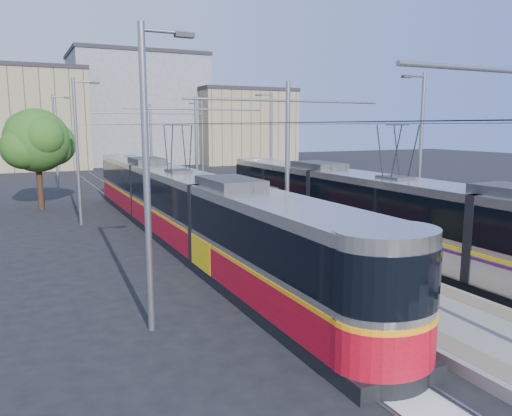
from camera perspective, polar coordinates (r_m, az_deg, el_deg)
ground at (r=15.99m, az=17.82°, el=-11.07°), size 160.00×160.00×0.00m
platform at (r=30.15m, az=-4.83°, el=-0.80°), size 4.00×50.00×0.30m
tactile_strip_left at (r=29.65m, az=-7.46°, el=-0.72°), size 0.70×50.00×0.01m
tactile_strip_right at (r=30.66m, az=-2.30°, el=-0.31°), size 0.70×50.00×0.01m
rails at (r=30.18m, az=-4.83°, el=-1.05°), size 8.71×70.00×0.03m
track_arrow at (r=11.72m, az=14.87°, el=-18.69°), size 1.20×5.00×0.01m
tram_left at (r=24.17m, az=-8.74°, el=0.33°), size 2.43×31.68×5.50m
tram_right at (r=21.64m, az=15.47°, el=-0.55°), size 2.43×29.27×5.50m
catenary at (r=27.05m, az=-2.80°, el=7.38°), size 9.20×70.00×7.00m
street_lamps at (r=33.48m, az=-7.38°, el=7.11°), size 15.18×38.22×8.00m
shelter at (r=25.31m, az=1.54°, el=0.15°), size 0.59×0.96×2.11m
tree at (r=35.62m, az=-23.33°, el=6.99°), size 4.53×4.19×6.58m
building_left at (r=70.78m, az=-25.55°, el=9.21°), size 16.32×12.24×12.72m
building_centre at (r=76.60m, az=-13.40°, el=10.92°), size 18.36×14.28×15.68m
building_right at (r=75.22m, az=-1.70°, el=9.35°), size 14.28×10.20×10.83m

